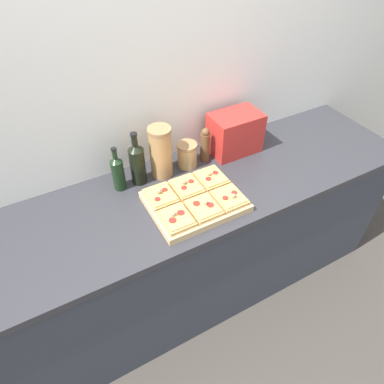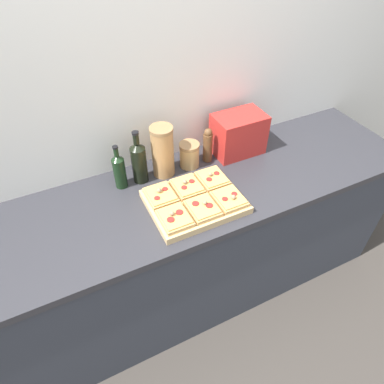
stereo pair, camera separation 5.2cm
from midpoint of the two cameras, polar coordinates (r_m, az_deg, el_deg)
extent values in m
plane|color=#3D3833|center=(2.30, 1.88, -22.06)|extent=(12.00, 12.00, 0.00)
cube|color=silver|center=(1.80, -8.38, 14.74)|extent=(6.00, 0.06, 2.50)
cube|color=#333842|center=(2.08, -2.33, -9.83)|extent=(2.60, 0.64, 0.87)
cube|color=#2D2D33|center=(1.74, -2.74, -0.68)|extent=(2.63, 0.67, 0.04)
cube|color=tan|center=(1.65, -0.41, -1.61)|extent=(0.44, 0.35, 0.04)
cube|color=tan|center=(1.65, -6.13, -0.76)|extent=(0.13, 0.16, 0.02)
cube|color=#E5A856|center=(1.64, -6.16, -0.40)|extent=(0.12, 0.14, 0.01)
cylinder|color=maroon|center=(1.61, -6.71, -1.19)|extent=(0.03, 0.03, 0.00)
cylinder|color=maroon|center=(1.65, -5.46, 0.37)|extent=(0.03, 0.03, 0.00)
sphere|color=#937A5B|center=(1.63, -6.41, 0.12)|extent=(0.02, 0.02, 0.02)
cube|color=tan|center=(1.69, -1.76, 0.81)|extent=(0.13, 0.16, 0.02)
cube|color=#E5A856|center=(1.68, -1.77, 1.17)|extent=(0.12, 0.14, 0.01)
cylinder|color=maroon|center=(1.65, -2.38, 0.66)|extent=(0.03, 0.03, 0.00)
cylinder|color=maroon|center=(1.69, -1.04, 1.80)|extent=(0.03, 0.03, 0.00)
sphere|color=#937A5B|center=(1.67, -2.18, 1.65)|extent=(0.02, 0.02, 0.02)
cube|color=tan|center=(1.74, 2.38, 2.30)|extent=(0.13, 0.16, 0.02)
cube|color=#E5A856|center=(1.73, 2.40, 2.65)|extent=(0.12, 0.14, 0.01)
cylinder|color=maroon|center=(1.70, 1.86, 2.20)|extent=(0.03, 0.03, 0.00)
cylinder|color=maroon|center=(1.74, 3.07, 3.24)|extent=(0.03, 0.03, 0.00)
sphere|color=#937A5B|center=(1.72, 2.04, 3.07)|extent=(0.02, 0.02, 0.02)
cube|color=tan|center=(1.54, -3.59, -4.51)|extent=(0.13, 0.16, 0.02)
cube|color=#E5A856|center=(1.53, -3.61, -4.15)|extent=(0.12, 0.14, 0.01)
cylinder|color=maroon|center=(1.51, -4.27, -4.74)|extent=(0.03, 0.03, 0.00)
cylinder|color=maroon|center=(1.53, -2.86, -3.46)|extent=(0.03, 0.03, 0.00)
sphere|color=#937A5B|center=(1.52, -4.09, -3.69)|extent=(0.02, 0.02, 0.02)
cube|color=tan|center=(1.58, 1.02, -2.72)|extent=(0.13, 0.16, 0.02)
cube|color=#E5A856|center=(1.57, 1.03, -2.36)|extent=(0.12, 0.14, 0.01)
cylinder|color=maroon|center=(1.57, -0.29, -1.95)|extent=(0.03, 0.03, 0.00)
cylinder|color=maroon|center=(1.57, 2.12, -2.17)|extent=(0.03, 0.03, 0.00)
sphere|color=#937A5B|center=(1.57, 1.34, -1.74)|extent=(0.02, 0.02, 0.02)
cube|color=tan|center=(1.64, 5.33, -1.03)|extent=(0.13, 0.16, 0.02)
cube|color=#E5A856|center=(1.63, 5.37, -0.67)|extent=(0.12, 0.14, 0.01)
cylinder|color=maroon|center=(1.61, 4.66, -1.01)|extent=(0.03, 0.03, 0.00)
cylinder|color=maroon|center=(1.64, 6.15, -0.11)|extent=(0.03, 0.03, 0.00)
sphere|color=#937A5B|center=(1.61, 6.04, -0.66)|extent=(0.02, 0.02, 0.02)
cylinder|color=black|center=(1.74, -13.00, 2.75)|extent=(0.06, 0.06, 0.17)
cone|color=black|center=(1.69, -13.50, 5.24)|extent=(0.06, 0.06, 0.02)
cylinder|color=black|center=(1.67, -13.68, 6.18)|extent=(0.02, 0.02, 0.04)
cylinder|color=black|center=(1.65, -13.83, 6.93)|extent=(0.03, 0.03, 0.01)
cylinder|color=black|center=(1.75, -9.87, 4.26)|extent=(0.08, 0.08, 0.20)
cone|color=black|center=(1.69, -10.33, 7.32)|extent=(0.08, 0.08, 0.03)
cylinder|color=black|center=(1.66, -10.50, 8.48)|extent=(0.03, 0.03, 0.05)
cylinder|color=black|center=(1.64, -10.65, 9.41)|extent=(0.03, 0.03, 0.01)
cylinder|color=#AD7F4C|center=(1.77, -6.06, 6.36)|extent=(0.11, 0.11, 0.26)
cylinder|color=#937047|center=(1.69, -6.41, 10.23)|extent=(0.12, 0.12, 0.02)
cylinder|color=tan|center=(1.86, -1.62, 5.95)|extent=(0.11, 0.11, 0.12)
cylinder|color=#937047|center=(1.82, -1.67, 7.73)|extent=(0.11, 0.11, 0.02)
cylinder|color=brown|center=(1.89, 1.38, 7.48)|extent=(0.05, 0.05, 0.17)
sphere|color=brown|center=(1.83, 1.43, 9.94)|extent=(0.04, 0.04, 0.04)
cube|color=red|center=(1.96, 6.39, 9.75)|extent=(0.28, 0.19, 0.23)
cube|color=black|center=(1.86, 8.07, 10.26)|extent=(0.22, 0.01, 0.06)
cube|color=black|center=(2.03, 10.04, 11.04)|extent=(0.02, 0.02, 0.02)
camera|label=1|loc=(0.03, -90.91, -0.84)|focal=32.00mm
camera|label=2|loc=(0.03, 89.09, 0.84)|focal=32.00mm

